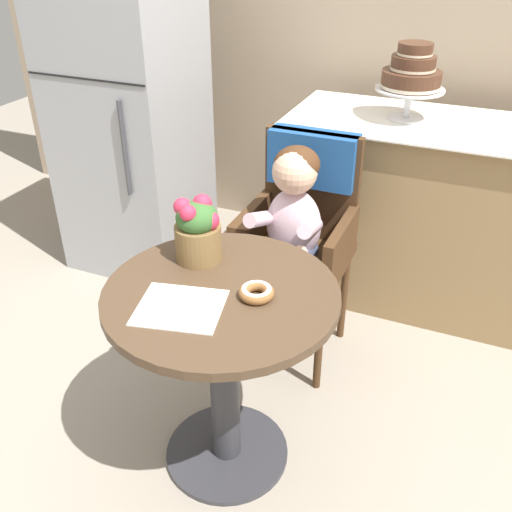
{
  "coord_description": "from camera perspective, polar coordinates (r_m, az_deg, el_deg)",
  "views": [
    {
      "loc": [
        0.65,
        -1.25,
        1.69
      ],
      "look_at": [
        0.05,
        0.15,
        0.77
      ],
      "focal_mm": 40.04,
      "sensor_mm": 36.0,
      "label": 1
    }
  ],
  "objects": [
    {
      "name": "seated_child",
      "position": [
        2.19,
        3.48,
        3.5
      ],
      "size": [
        0.27,
        0.32,
        0.73
      ],
      "color": "silver",
      "rests_on": "ground"
    },
    {
      "name": "refrigerator",
      "position": [
        3.02,
        -12.59,
        14.24
      ],
      "size": [
        0.64,
        0.63,
        1.7
      ],
      "color": "#9EA0A5",
      "rests_on": "ground"
    },
    {
      "name": "paper_napkin",
      "position": [
        1.65,
        -7.59,
        -5.11
      ],
      "size": [
        0.28,
        0.26,
        0.0
      ],
      "primitive_type": "cube",
      "rotation": [
        0.0,
        0.0,
        0.23
      ],
      "color": "white",
      "rests_on": "cafe_table"
    },
    {
      "name": "tiered_cake_stand",
      "position": [
        2.65,
        15.3,
        17.09
      ],
      "size": [
        0.3,
        0.3,
        0.33
      ],
      "color": "silver",
      "rests_on": "display_counter"
    },
    {
      "name": "cafe_table",
      "position": [
        1.84,
        -3.3,
        -8.89
      ],
      "size": [
        0.72,
        0.72,
        0.72
      ],
      "color": "#4C3826",
      "rests_on": "ground"
    },
    {
      "name": "donut_front",
      "position": [
        1.67,
        0.05,
        -3.6
      ],
      "size": [
        0.11,
        0.11,
        0.03
      ],
      "color": "#936033",
      "rests_on": "cafe_table"
    },
    {
      "name": "flower_vase",
      "position": [
        1.82,
        -5.84,
        2.68
      ],
      "size": [
        0.15,
        0.15,
        0.22
      ],
      "color": "brown",
      "rests_on": "cafe_table"
    },
    {
      "name": "ground_plane",
      "position": [
        2.21,
        -2.88,
        -19.06
      ],
      "size": [
        8.0,
        8.0,
        0.0
      ],
      "primitive_type": "plane",
      "color": "gray"
    },
    {
      "name": "wicker_chair",
      "position": [
        2.34,
        4.76,
        4.29
      ],
      "size": [
        0.42,
        0.45,
        0.95
      ],
      "rotation": [
        0.0,
        0.0,
        -0.04
      ],
      "color": "#472D19",
      "rests_on": "ground"
    },
    {
      "name": "display_counter",
      "position": [
        2.84,
        18.75,
        3.54
      ],
      "size": [
        1.56,
        0.62,
        0.9
      ],
      "color": "#93754C",
      "rests_on": "ground"
    }
  ]
}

